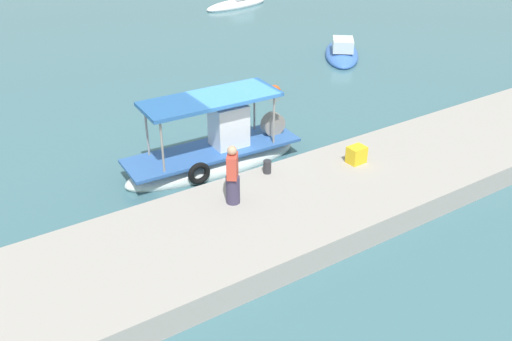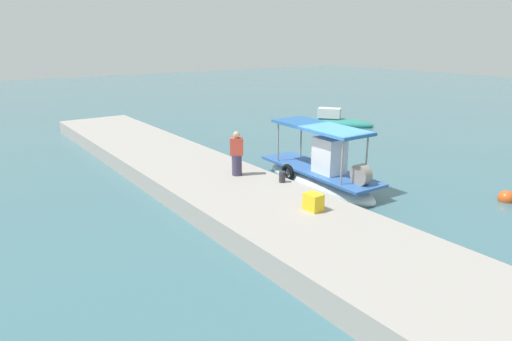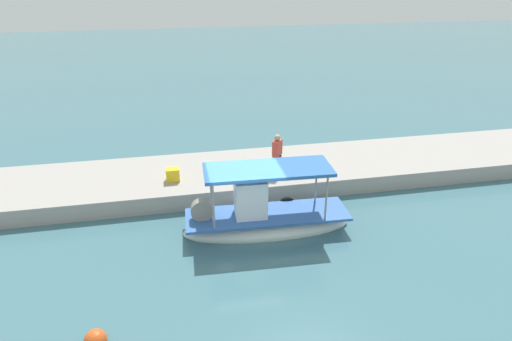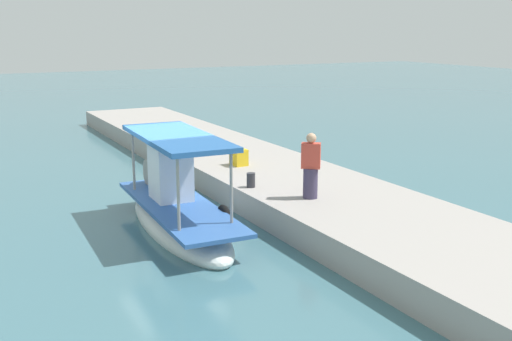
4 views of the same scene
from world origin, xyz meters
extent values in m
plane|color=#406C77|center=(0.00, 0.00, 0.00)|extent=(120.00, 120.00, 0.00)
cube|color=#A29B95|center=(0.00, -3.95, 0.36)|extent=(36.00, 4.20, 0.72)
ellipsoid|color=silver|center=(-0.81, 0.08, 0.12)|extent=(6.15, 1.93, 0.93)
cube|color=#3463AB|center=(-0.81, 0.08, 0.63)|extent=(5.91, 1.91, 0.10)
cube|color=white|center=(-0.20, 0.05, 1.34)|extent=(1.14, 0.96, 1.51)
cylinder|color=gray|center=(1.16, 0.62, 1.47)|extent=(0.07, 0.07, 1.77)
cylinder|color=gray|center=(1.11, -0.64, 1.47)|extent=(0.07, 0.07, 1.77)
cylinder|color=gray|center=(-2.73, 0.79, 1.47)|extent=(0.07, 0.07, 1.77)
cylinder|color=gray|center=(-2.78, -0.47, 1.47)|extent=(0.07, 0.07, 1.77)
cube|color=#2A61A7|center=(-0.81, 0.08, 2.42)|extent=(4.46, 1.85, 0.12)
torus|color=black|center=(-1.76, -0.75, 0.43)|extent=(0.75, 0.21, 0.74)
cylinder|color=gray|center=(1.50, -0.03, 1.03)|extent=(0.81, 0.38, 0.80)
cylinder|color=#3E3753|center=(-1.96, -3.15, 1.12)|extent=(0.54, 0.54, 0.80)
cube|color=#D04637|center=(-1.96, -3.15, 1.85)|extent=(0.51, 0.55, 0.66)
sphere|color=tan|center=(-1.96, -3.15, 2.31)|extent=(0.26, 0.26, 0.26)
cylinder|color=#2D2D33|center=(-0.25, -2.28, 0.93)|extent=(0.24, 0.24, 0.41)
cube|color=yellow|center=(2.42, -3.23, 0.99)|extent=(0.55, 0.45, 0.53)
sphere|color=#E2531D|center=(4.65, 4.44, 0.12)|extent=(0.58, 0.58, 0.58)
ellipsoid|color=teal|center=(-9.37, 9.92, 0.14)|extent=(4.88, 4.12, 0.77)
cube|color=silver|center=(-9.77, 9.62, 0.85)|extent=(1.71, 1.58, 0.66)
camera|label=1|loc=(-8.45, -14.33, 8.90)|focal=39.12mm
camera|label=2|loc=(11.58, -12.02, 5.81)|focal=30.79mm
camera|label=3|loc=(2.31, 13.35, 8.70)|focal=30.77mm
camera|label=4|loc=(-14.98, 5.35, 5.07)|focal=43.09mm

